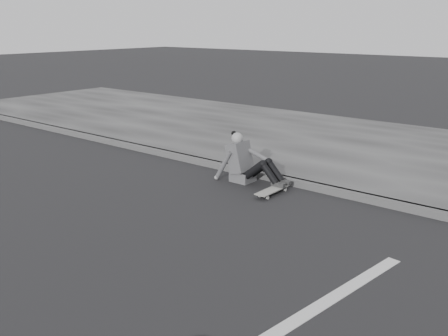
# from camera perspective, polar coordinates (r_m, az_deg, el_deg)

# --- Properties ---
(ground) EXTENTS (80.00, 80.00, 0.00)m
(ground) POSITION_cam_1_polar(r_m,az_deg,el_deg) (7.39, -9.40, -5.28)
(ground) COLOR black
(ground) RESTS_ON ground
(curb) EXTENTS (24.00, 0.16, 0.12)m
(curb) POSITION_cam_1_polar(r_m,az_deg,el_deg) (9.19, 2.59, -0.40)
(curb) COLOR #454545
(curb) RESTS_ON ground
(sidewalk) EXTENTS (24.00, 6.00, 0.12)m
(sidewalk) POSITION_cam_1_polar(r_m,az_deg,el_deg) (11.68, 11.41, 2.89)
(sidewalk) COLOR #3A3A3A
(sidewalk) RESTS_ON ground
(skateboard) EXTENTS (0.20, 0.78, 0.09)m
(skateboard) POSITION_cam_1_polar(r_m,az_deg,el_deg) (8.17, 5.60, -2.51)
(skateboard) COLOR #A4A39E
(skateboard) RESTS_ON ground
(seated_woman) EXTENTS (1.38, 0.46, 0.88)m
(seated_woman) POSITION_cam_1_polar(r_m,az_deg,el_deg) (8.68, 2.51, 0.67)
(seated_woman) COLOR #48484A
(seated_woman) RESTS_ON ground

